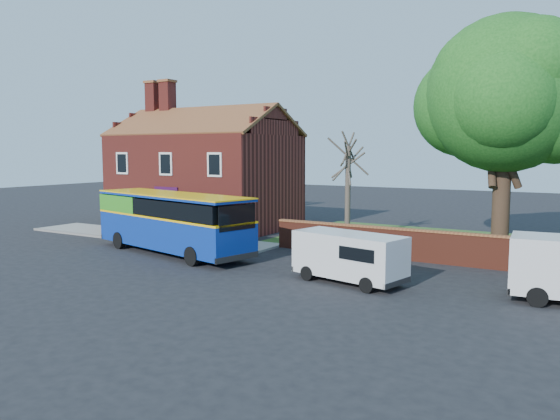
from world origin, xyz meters
The scene contains 10 objects.
ground centered at (0.00, 0.00, 0.00)m, with size 120.00×120.00×0.00m, color black.
pavement centered at (-7.00, 5.75, 0.06)m, with size 18.00×3.50×0.12m, color gray.
kerb centered at (-7.00, 4.00, 0.07)m, with size 18.00×0.15×0.14m, color slate.
grass_strip centered at (13.00, 13.00, 0.02)m, with size 26.00×12.00×0.04m, color #426B28.
shop_building centered at (-7.02, 11.50, 3.41)m, with size 12.30×8.13×10.50m.
boundary_wall centered at (13.00, 7.00, 0.81)m, with size 22.00×0.38×1.60m.
bus centered at (-2.26, 2.45, 1.81)m, with size 10.81×4.95×3.19m.
van_near centered at (8.78, 1.20, 1.15)m, with size 4.97×2.82×2.05m.
large_tree centered at (13.15, 11.17, 8.05)m, with size 10.08×7.98×12.30m.
bare_tree centered at (4.51, 10.61, 3.20)m, with size 2.34×2.79×6.25m.
Camera 1 is at (17.70, -19.23, 5.40)m, focal length 35.00 mm.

